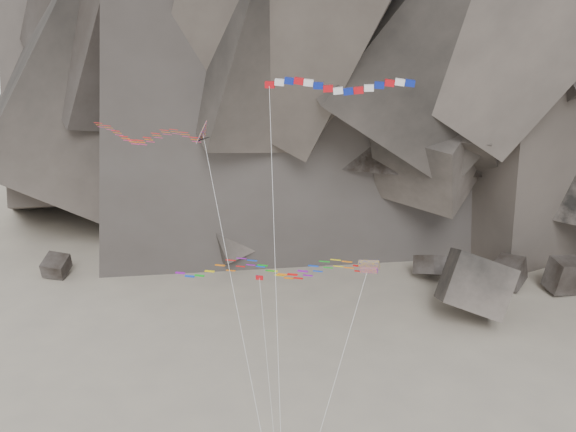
% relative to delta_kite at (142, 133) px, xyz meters
% --- Properties ---
extents(boulder_field, '(77.49, 17.35, 9.33)m').
position_rel_delta_kite_xyz_m(boulder_field, '(20.36, 29.60, -23.07)').
color(boulder_field, '#47423F').
rests_on(boulder_field, ground).
extents(delta_kite, '(19.38, 14.78, 25.58)m').
position_rel_delta_kite_xyz_m(delta_kite, '(0.00, 0.00, 0.00)').
color(delta_kite, red).
rests_on(delta_kite, ground).
extents(banner_kite, '(10.08, 13.10, 29.03)m').
position_rel_delta_kite_xyz_m(banner_kite, '(15.42, -2.13, 4.32)').
color(banner_kite, red).
rests_on(banner_kite, ground).
extents(parafoil_kite, '(15.56, 10.69, 16.84)m').
position_rel_delta_kite_xyz_m(parafoil_kite, '(10.61, -3.95, -8.45)').
color(parafoil_kite, '#E2B10C').
rests_on(parafoil_kite, ground).
extents(pennant_kite, '(4.31, 9.33, 15.27)m').
position_rel_delta_kite_xyz_m(pennant_kite, '(11.32, -6.81, -12.02)').
color(pennant_kite, red).
rests_on(pennant_kite, ground).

